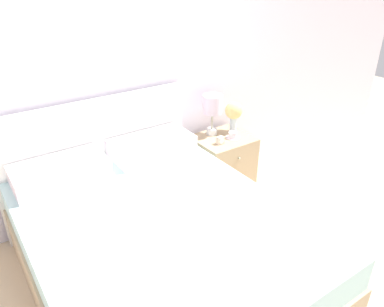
{
  "coord_description": "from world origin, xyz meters",
  "views": [
    {
      "loc": [
        -0.9,
        -2.7,
        1.99
      ],
      "look_at": [
        0.56,
        -0.56,
        0.64
      ],
      "focal_mm": 35.0,
      "sensor_mm": 36.0,
      "label": 1
    }
  ],
  "objects_px": {
    "teacup": "(233,135)",
    "alarm_clock": "(220,140)",
    "table_lamp": "(212,107)",
    "flower_vase": "(234,112)",
    "bed": "(156,242)",
    "nightstand": "(222,162)"
  },
  "relations": [
    {
      "from": "nightstand",
      "to": "table_lamp",
      "type": "distance_m",
      "value": 0.55
    },
    {
      "from": "bed",
      "to": "table_lamp",
      "type": "distance_m",
      "value": 1.44
    },
    {
      "from": "alarm_clock",
      "to": "flower_vase",
      "type": "bearing_deg",
      "value": 28.82
    },
    {
      "from": "table_lamp",
      "to": "alarm_clock",
      "type": "relative_size",
      "value": 5.73
    },
    {
      "from": "table_lamp",
      "to": "alarm_clock",
      "type": "distance_m",
      "value": 0.33
    },
    {
      "from": "table_lamp",
      "to": "teacup",
      "type": "relative_size",
      "value": 2.91
    },
    {
      "from": "alarm_clock",
      "to": "bed",
      "type": "bearing_deg",
      "value": -149.19
    },
    {
      "from": "bed",
      "to": "nightstand",
      "type": "height_order",
      "value": "bed"
    },
    {
      "from": "nightstand",
      "to": "bed",
      "type": "bearing_deg",
      "value": -148.29
    },
    {
      "from": "bed",
      "to": "flower_vase",
      "type": "bearing_deg",
      "value": 30.39
    },
    {
      "from": "bed",
      "to": "flower_vase",
      "type": "xyz_separation_m",
      "value": [
        1.3,
        0.76,
        0.4
      ]
    },
    {
      "from": "flower_vase",
      "to": "teacup",
      "type": "xyz_separation_m",
      "value": [
        -0.1,
        -0.12,
        -0.17
      ]
    },
    {
      "from": "flower_vase",
      "to": "alarm_clock",
      "type": "distance_m",
      "value": 0.35
    },
    {
      "from": "teacup",
      "to": "alarm_clock",
      "type": "distance_m",
      "value": 0.18
    },
    {
      "from": "bed",
      "to": "table_lamp",
      "type": "relative_size",
      "value": 5.24
    },
    {
      "from": "table_lamp",
      "to": "flower_vase",
      "type": "xyz_separation_m",
      "value": [
        0.21,
        -0.06,
        -0.08
      ]
    },
    {
      "from": "bed",
      "to": "table_lamp",
      "type": "bearing_deg",
      "value": 37.04
    },
    {
      "from": "table_lamp",
      "to": "nightstand",
      "type": "bearing_deg",
      "value": -72.57
    },
    {
      "from": "nightstand",
      "to": "teacup",
      "type": "relative_size",
      "value": 3.86
    },
    {
      "from": "bed",
      "to": "alarm_clock",
      "type": "height_order",
      "value": "bed"
    },
    {
      "from": "table_lamp",
      "to": "flower_vase",
      "type": "height_order",
      "value": "table_lamp"
    },
    {
      "from": "bed",
      "to": "teacup",
      "type": "bearing_deg",
      "value": 28.13
    }
  ]
}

